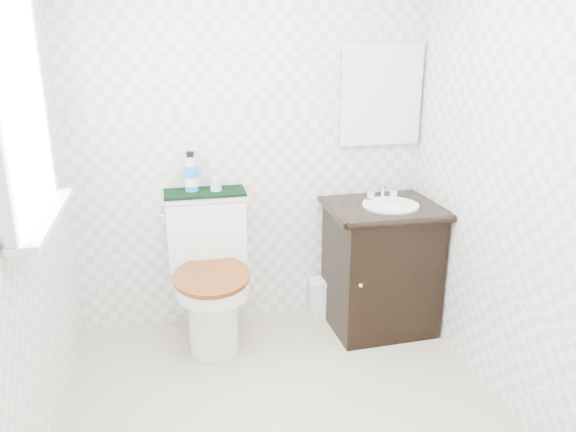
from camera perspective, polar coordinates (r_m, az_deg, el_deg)
name	(u,v)px	position (r m, az deg, el deg)	size (l,w,h in m)	color
wall_back	(251,139)	(3.46, -3.75, 7.80)	(2.40, 2.40, 0.00)	white
wall_front	(418,342)	(1.25, 13.11, -12.35)	(2.40, 2.40, 0.00)	white
wall_left	(6,208)	(2.34, -26.70, 0.70)	(2.40, 2.40, 0.00)	white
wall_right	(533,178)	(2.76, 23.61, 3.59)	(2.40, 2.40, 0.00)	white
window	(17,105)	(2.50, -25.83, 10.13)	(0.02, 0.70, 0.90)	white
mirror	(381,95)	(3.61, 9.44, 12.04)	(0.50, 0.02, 0.60)	silver
toilet	(210,281)	(3.45, -7.92, -6.53)	(0.49, 0.67, 0.90)	white
vanity	(381,264)	(3.60, 9.44, -4.80)	(0.68, 0.59, 0.92)	black
trash_bin	(323,297)	(3.80, 3.62, -8.22)	(0.18, 0.15, 0.26)	white
towel	(205,192)	(3.39, -8.47, 2.38)	(0.48, 0.22, 0.02)	black
mouthwash_bottle	(191,173)	(3.38, -9.82, 4.33)	(0.08, 0.08, 0.24)	#1882D0
cup	(216,183)	(3.38, -7.34, 3.30)	(0.07, 0.07, 0.09)	#98D4F8
soap_bar	(368,200)	(3.52, 8.14, 1.66)	(0.07, 0.04, 0.02)	#19796B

